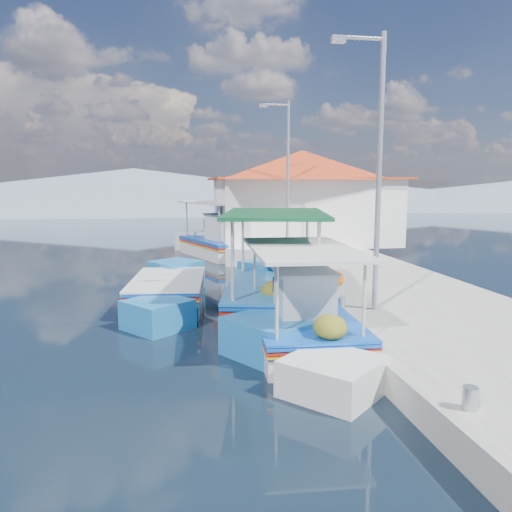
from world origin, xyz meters
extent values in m
plane|color=black|center=(0.00, 0.00, 0.00)|extent=(160.00, 160.00, 0.00)
cube|color=#ACAAA1|center=(5.90, 6.00, 0.25)|extent=(5.00, 44.00, 0.50)
cylinder|color=#A5A8AD|center=(3.80, -3.00, 0.65)|extent=(0.20, 0.20, 0.30)
cylinder|color=#A5A8AD|center=(3.80, 2.00, 0.65)|extent=(0.20, 0.20, 0.30)
cylinder|color=#A5A8AD|center=(3.80, 8.00, 0.65)|extent=(0.20, 0.20, 0.30)
cylinder|color=#A5A8AD|center=(3.80, 14.00, 0.65)|extent=(0.20, 0.20, 0.30)
cube|color=silver|center=(2.70, 1.26, 0.19)|extent=(2.09, 3.89, 0.84)
cube|color=silver|center=(2.59, 3.79, 0.30)|extent=(1.97, 1.97, 0.92)
cube|color=silver|center=(2.79, -1.19, 0.19)|extent=(1.91, 1.91, 0.79)
cube|color=#0D4AB3|center=(2.70, 1.26, 0.58)|extent=(2.15, 4.01, 0.05)
cube|color=#A8190E|center=(2.70, 1.26, 0.51)|extent=(2.15, 4.01, 0.04)
cube|color=gold|center=(2.70, 1.26, 0.45)|extent=(2.15, 4.01, 0.04)
cube|color=#0D4AB3|center=(2.70, 1.26, 0.64)|extent=(2.17, 3.97, 0.04)
cube|color=brown|center=(2.70, 1.26, 0.62)|extent=(1.93, 3.81, 0.04)
cube|color=silver|center=(2.71, 1.00, 1.10)|extent=(1.11, 1.19, 0.97)
cube|color=silver|center=(2.71, 1.00, 1.60)|extent=(1.21, 1.28, 0.05)
cylinder|color=beige|center=(1.86, 2.83, 1.32)|extent=(0.06, 0.06, 1.41)
cylinder|color=beige|center=(3.40, 2.89, 1.32)|extent=(0.06, 0.06, 1.41)
cylinder|color=beige|center=(1.99, -0.37, 1.32)|extent=(0.06, 0.06, 1.41)
cylinder|color=beige|center=(3.53, -0.31, 1.32)|extent=(0.06, 0.06, 1.41)
cube|color=silver|center=(2.70, 1.26, 2.02)|extent=(2.18, 3.90, 0.06)
ellipsoid|color=#4E5516|center=(2.29, 2.48, 0.87)|extent=(0.67, 0.74, 0.50)
ellipsoid|color=#4E5516|center=(2.89, 2.94, 0.83)|extent=(0.56, 0.62, 0.42)
ellipsoid|color=#4E5516|center=(2.93, -0.31, 0.84)|extent=(0.60, 0.66, 0.45)
sphere|color=#F65D07|center=(3.55, 1.82, 1.28)|extent=(0.35, 0.35, 0.35)
cube|color=#1C68A9|center=(2.58, 3.44, 0.25)|extent=(3.04, 4.57, 1.08)
cube|color=#1C68A9|center=(2.03, 6.22, 0.39)|extent=(2.26, 2.26, 1.19)
cube|color=#1C68A9|center=(3.11, 0.75, 0.25)|extent=(2.20, 2.20, 1.02)
cube|color=#0D4AB3|center=(2.58, 3.44, 0.75)|extent=(3.13, 4.71, 0.07)
cube|color=#A8190E|center=(2.58, 3.44, 0.66)|extent=(3.13, 4.71, 0.06)
cube|color=gold|center=(2.58, 3.44, 0.58)|extent=(3.13, 4.71, 0.05)
cube|color=#1C68A9|center=(2.58, 3.44, 0.83)|extent=(3.15, 4.67, 0.06)
cube|color=brown|center=(2.58, 3.44, 0.79)|extent=(2.85, 4.46, 0.06)
cylinder|color=beige|center=(1.35, 5.00, 1.70)|extent=(0.08, 0.08, 1.81)
cylinder|color=beige|center=(3.12, 5.35, 1.70)|extent=(0.08, 0.08, 1.81)
cylinder|color=beige|center=(2.03, 1.53, 1.70)|extent=(0.08, 0.08, 1.81)
cylinder|color=beige|center=(3.81, 1.88, 1.70)|extent=(0.08, 0.08, 1.81)
cube|color=#0D4122|center=(2.58, 3.44, 2.61)|extent=(3.15, 4.60, 0.08)
cube|color=#1C68A9|center=(-0.08, 5.14, 0.22)|extent=(2.13, 3.60, 0.96)
cube|color=#1C68A9|center=(-0.29, 7.44, 0.34)|extent=(1.85, 1.85, 1.06)
cube|color=#1C68A9|center=(0.13, 2.91, 0.22)|extent=(1.79, 1.79, 0.91)
cube|color=#0D4AB3|center=(-0.08, 5.14, 0.67)|extent=(2.20, 3.71, 0.06)
cube|color=#A8190E|center=(-0.08, 5.14, 0.59)|extent=(2.20, 3.71, 0.05)
cube|color=gold|center=(-0.08, 5.14, 0.52)|extent=(2.20, 3.71, 0.04)
cube|color=silver|center=(-0.08, 5.14, 0.74)|extent=(2.21, 3.68, 0.05)
cube|color=brown|center=(-0.08, 5.14, 0.71)|extent=(1.98, 3.52, 0.05)
cube|color=silver|center=(2.17, 14.30, 0.23)|extent=(3.63, 4.82, 1.01)
cube|color=silver|center=(3.19, 16.98, 0.36)|extent=(2.13, 2.13, 1.12)
cube|color=silver|center=(1.18, 11.70, 0.23)|extent=(2.08, 2.08, 0.96)
cube|color=#0D4AB3|center=(2.17, 14.30, 0.70)|extent=(3.74, 4.97, 0.06)
cube|color=#A8190E|center=(2.17, 14.30, 0.62)|extent=(3.74, 4.97, 0.05)
cube|color=gold|center=(2.17, 14.30, 0.54)|extent=(3.74, 4.97, 0.04)
cube|color=#0D4AB3|center=(2.17, 14.30, 0.78)|extent=(3.74, 4.93, 0.05)
cube|color=brown|center=(2.17, 14.30, 0.75)|extent=(3.43, 4.68, 0.05)
cube|color=silver|center=(2.06, 14.00, 1.34)|extent=(1.65, 1.74, 1.17)
cube|color=silver|center=(2.06, 14.00, 1.94)|extent=(1.79, 1.88, 0.06)
cylinder|color=beige|center=(1.98, 16.31, 1.60)|extent=(0.07, 0.07, 1.71)
cylinder|color=beige|center=(3.65, 15.67, 1.60)|extent=(0.07, 0.07, 1.71)
cylinder|color=beige|center=(0.69, 12.93, 1.60)|extent=(0.07, 0.07, 1.71)
cylinder|color=beige|center=(2.37, 12.29, 1.60)|extent=(0.07, 0.07, 1.71)
cube|color=silver|center=(2.17, 14.30, 2.46)|extent=(3.73, 4.86, 0.07)
cube|color=white|center=(6.20, 15.00, 2.00)|extent=(8.00, 6.00, 3.00)
cube|color=red|center=(6.20, 15.00, 3.55)|extent=(8.64, 6.48, 0.10)
pyramid|color=red|center=(6.20, 15.00, 4.20)|extent=(10.49, 10.49, 1.40)
cube|color=brown|center=(2.22, 14.00, 1.50)|extent=(0.06, 1.00, 2.00)
cube|color=#0D4AB3|center=(2.22, 16.50, 2.10)|extent=(0.06, 1.20, 0.90)
cylinder|color=#A5A8AD|center=(4.60, 2.00, 3.50)|extent=(0.12, 0.12, 6.00)
cylinder|color=#A5A8AD|center=(4.10, 2.00, 6.35)|extent=(1.00, 0.08, 0.08)
cube|color=#A5A8AD|center=(3.60, 2.00, 6.30)|extent=(0.30, 0.14, 0.14)
cylinder|color=#A5A8AD|center=(4.60, 11.00, 3.50)|extent=(0.12, 0.12, 6.00)
cylinder|color=#A5A8AD|center=(4.10, 11.00, 6.35)|extent=(1.00, 0.08, 0.08)
cube|color=#A5A8AD|center=(3.60, 11.00, 6.30)|extent=(0.30, 0.14, 0.14)
cone|color=slate|center=(-5.00, 56.00, 2.45)|extent=(96.00, 96.00, 5.50)
cone|color=slate|center=(25.00, 56.00, 1.60)|extent=(76.80, 76.80, 3.80)
camera|label=1|loc=(0.19, -8.40, 3.34)|focal=34.73mm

